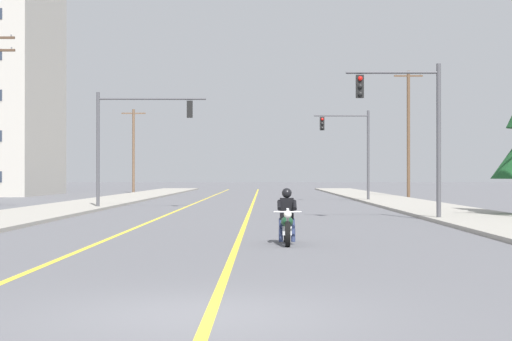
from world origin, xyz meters
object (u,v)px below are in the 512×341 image
(traffic_signal_near_left, at_px, (130,131))
(traffic_signal_mid_right, at_px, (353,142))
(traffic_signal_near_right, at_px, (413,119))
(utility_pole_right_far, at_px, (408,131))
(utility_pole_left_far, at_px, (134,149))
(motorcycle_with_rider, at_px, (287,222))

(traffic_signal_near_left, distance_m, traffic_signal_mid_right, 18.34)
(traffic_signal_near_right, xyz_separation_m, utility_pole_right_far, (5.65, 33.81, 1.25))
(traffic_signal_mid_right, bearing_deg, utility_pole_right_far, 60.70)
(traffic_signal_near_left, height_order, traffic_signal_mid_right, same)
(utility_pole_right_far, bearing_deg, traffic_signal_mid_right, -119.30)
(traffic_signal_near_right, distance_m, utility_pole_left_far, 53.43)
(utility_pole_right_far, xyz_separation_m, utility_pole_left_far, (-24.44, 16.20, -0.88))
(traffic_signal_near_right, bearing_deg, utility_pole_right_far, 80.51)
(traffic_signal_mid_right, relative_size, utility_pole_left_far, 0.74)
(motorcycle_with_rider, distance_m, traffic_signal_near_right, 12.93)
(utility_pole_right_far, relative_size, utility_pole_left_far, 1.21)
(utility_pole_left_far, bearing_deg, utility_pole_right_far, -33.53)
(traffic_signal_near_right, xyz_separation_m, traffic_signal_near_left, (-12.98, 11.37, 0.13))
(motorcycle_with_rider, bearing_deg, utility_pole_right_far, 76.39)
(traffic_signal_near_left, bearing_deg, traffic_signal_mid_right, 44.01)
(motorcycle_with_rider, distance_m, utility_pole_left_far, 62.90)
(motorcycle_with_rider, height_order, traffic_signal_near_right, traffic_signal_near_right)
(traffic_signal_near_left, distance_m, utility_pole_left_far, 39.08)
(traffic_signal_mid_right, distance_m, utility_pole_right_far, 11.19)
(motorcycle_with_rider, distance_m, traffic_signal_near_left, 24.21)
(motorcycle_with_rider, relative_size, traffic_signal_near_right, 0.35)
(traffic_signal_near_right, bearing_deg, traffic_signal_mid_right, 89.50)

